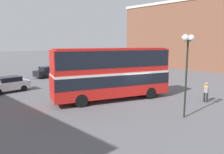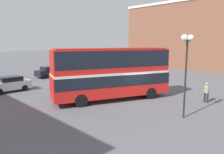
% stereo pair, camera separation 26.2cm
% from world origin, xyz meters
% --- Properties ---
extents(ground_plane, '(240.00, 240.00, 0.00)m').
position_xyz_m(ground_plane, '(0.00, 0.00, 0.00)').
color(ground_plane, '#5B5B60').
extents(building_row_right, '(12.24, 32.76, 13.35)m').
position_xyz_m(building_row_right, '(30.49, 6.32, 6.68)').
color(building_row_right, brown).
rests_on(building_row_right, ground_plane).
extents(double_decker_bus, '(10.87, 6.11, 4.69)m').
position_xyz_m(double_decker_bus, '(-1.35, 1.34, 2.69)').
color(double_decker_bus, red).
rests_on(double_decker_bus, ground_plane).
extents(pedestrian_foreground, '(0.49, 0.49, 1.75)m').
position_xyz_m(pedestrian_foreground, '(3.99, -4.98, 1.07)').
color(pedestrian_foreground, '#232328').
rests_on(pedestrian_foreground, ground_plane).
extents(parked_car_kerb_near, '(4.17, 1.90, 1.62)m').
position_xyz_m(parked_car_kerb_near, '(-6.89, 11.30, 0.82)').
color(parked_car_kerb_near, silver).
rests_on(parked_car_kerb_near, ground_plane).
extents(parked_car_kerb_far, '(4.27, 2.15, 1.60)m').
position_xyz_m(parked_car_kerb_far, '(12.58, 7.89, 0.81)').
color(parked_car_kerb_far, maroon).
rests_on(parked_car_kerb_far, ground_plane).
extents(parked_car_side_street, '(4.79, 2.17, 1.64)m').
position_xyz_m(parked_car_side_street, '(1.25, 17.40, 0.82)').
color(parked_car_side_street, black).
rests_on(parked_car_side_street, ground_plane).
extents(street_lamp_twin_globe, '(1.28, 0.44, 5.71)m').
position_xyz_m(street_lamp_twin_globe, '(-1.10, -5.58, 4.62)').
color(street_lamp_twin_globe, black).
rests_on(street_lamp_twin_globe, ground_plane).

